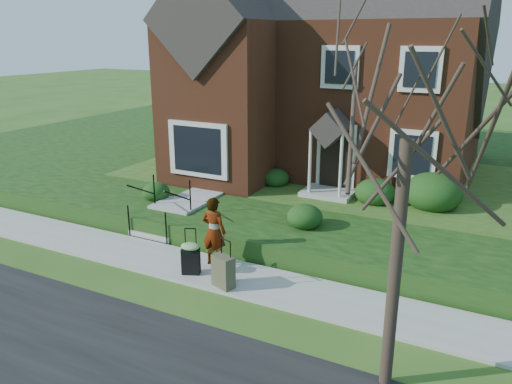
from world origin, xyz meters
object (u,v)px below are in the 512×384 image
Objects in this scene: suitcase_olive at (223,271)px; front_steps at (169,215)px; woman at (214,231)px; tree_verge at (410,112)px; suitcase_black at (191,256)px.

front_steps is at bearing 163.19° from suitcase_olive.
tree_verge is at bearing 152.46° from woman.
tree_verge is at bearing -41.70° from suitcase_black.
tree_verge reaches higher than suitcase_olive.
front_steps is 1.79× the size of suitcase_olive.
suitcase_black is at bearing 70.06° from woman.
front_steps is 1.15× the size of woman.
woman is at bearing 48.18° from suitcase_black.
suitcase_black is (-0.24, -0.68, -0.44)m from woman.
suitcase_olive is (0.78, -0.89, -0.50)m from woman.
woman is at bearing 150.63° from suitcase_olive.
front_steps is at bearing 113.34° from suitcase_black.
suitcase_olive is at bearing -36.21° from front_steps.
front_steps is 9.24m from tree_verge.
tree_verge reaches higher than suitcase_black.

